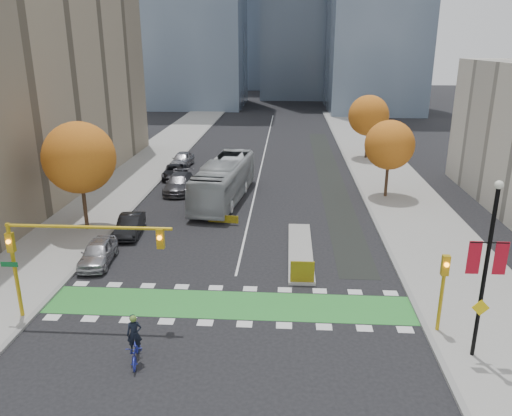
# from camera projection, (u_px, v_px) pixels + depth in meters

# --- Properties ---
(ground) EXTENTS (300.00, 300.00, 0.00)m
(ground) POSITION_uv_depth(u_px,v_px,m) (226.00, 319.00, 25.62)
(ground) COLOR black
(ground) RESTS_ON ground
(sidewalk_west) EXTENTS (7.00, 120.00, 0.15)m
(sidewalk_west) POSITION_uv_depth(u_px,v_px,m) (105.00, 198.00, 45.36)
(sidewalk_west) COLOR gray
(sidewalk_west) RESTS_ON ground
(sidewalk_east) EXTENTS (7.00, 120.00, 0.15)m
(sidewalk_east) POSITION_uv_depth(u_px,v_px,m) (406.00, 204.00, 43.70)
(sidewalk_east) COLOR gray
(sidewalk_east) RESTS_ON ground
(curb_west) EXTENTS (0.30, 120.00, 0.16)m
(curb_west) POSITION_uv_depth(u_px,v_px,m) (143.00, 198.00, 45.14)
(curb_west) COLOR gray
(curb_west) RESTS_ON ground
(curb_east) EXTENTS (0.30, 120.00, 0.16)m
(curb_east) POSITION_uv_depth(u_px,v_px,m) (366.00, 203.00, 43.91)
(curb_east) COLOR gray
(curb_east) RESTS_ON ground
(bike_crossing) EXTENTS (20.00, 3.00, 0.01)m
(bike_crossing) POSITION_uv_depth(u_px,v_px,m) (229.00, 305.00, 27.04)
(bike_crossing) COLOR #2C8732
(bike_crossing) RESTS_ON ground
(centre_line) EXTENTS (0.15, 70.00, 0.01)m
(centre_line) POSITION_uv_depth(u_px,v_px,m) (264.00, 154.00, 63.48)
(centre_line) COLOR silver
(centre_line) RESTS_ON ground
(bike_lane_paint) EXTENTS (2.50, 50.00, 0.01)m
(bike_lane_paint) POSITION_uv_depth(u_px,v_px,m) (329.00, 175.00, 53.55)
(bike_lane_paint) COLOR black
(bike_lane_paint) RESTS_ON ground
(median_island) EXTENTS (1.60, 10.00, 0.16)m
(median_island) POSITION_uv_depth(u_px,v_px,m) (300.00, 251.00, 33.87)
(median_island) COLOR gray
(median_island) RESTS_ON ground
(hazard_board) EXTENTS (1.40, 0.12, 1.30)m
(hazard_board) POSITION_uv_depth(u_px,v_px,m) (302.00, 272.00, 29.09)
(hazard_board) COLOR yellow
(hazard_board) RESTS_ON median_island
(tree_west) EXTENTS (5.20, 5.20, 8.22)m
(tree_west) POSITION_uv_depth(u_px,v_px,m) (79.00, 158.00, 35.94)
(tree_west) COLOR #332114
(tree_west) RESTS_ON ground
(tree_east_near) EXTENTS (4.40, 4.40, 7.08)m
(tree_east_near) POSITION_uv_depth(u_px,v_px,m) (389.00, 145.00, 44.17)
(tree_east_near) COLOR #332114
(tree_east_near) RESTS_ON ground
(tree_east_far) EXTENTS (4.80, 4.80, 7.65)m
(tree_east_far) POSITION_uv_depth(u_px,v_px,m) (369.00, 116.00, 59.16)
(tree_east_far) COLOR #332114
(tree_east_far) RESTS_ON ground
(traffic_signal_west) EXTENTS (8.53, 0.56, 5.20)m
(traffic_signal_west) POSITION_uv_depth(u_px,v_px,m) (62.00, 247.00, 24.34)
(traffic_signal_west) COLOR #BF9914
(traffic_signal_west) RESTS_ON ground
(traffic_signal_east) EXTENTS (0.35, 0.43, 4.10)m
(traffic_signal_east) POSITION_uv_depth(u_px,v_px,m) (443.00, 282.00, 23.63)
(traffic_signal_east) COLOR #BF9914
(traffic_signal_east) RESTS_ON ground
(banner_lamppost) EXTENTS (1.65, 0.36, 8.28)m
(banner_lamppost) POSITION_uv_depth(u_px,v_px,m) (486.00, 264.00, 21.08)
(banner_lamppost) COLOR black
(banner_lamppost) RESTS_ON ground
(cyclist) EXTENTS (1.09, 2.12, 2.33)m
(cyclist) POSITION_uv_depth(u_px,v_px,m) (135.00, 347.00, 21.99)
(cyclist) COLOR #222A9E
(cyclist) RESTS_ON ground
(bus) EXTENTS (4.53, 13.38, 3.65)m
(bus) POSITION_uv_depth(u_px,v_px,m) (224.00, 180.00, 44.37)
(bus) COLOR #A8ADB0
(bus) RESTS_ON ground
(parked_car_a) EXTENTS (2.20, 4.61, 1.52)m
(parked_car_a) POSITION_uv_depth(u_px,v_px,m) (98.00, 252.00, 31.89)
(parked_car_a) COLOR #A9A9AF
(parked_car_a) RESTS_ON ground
(parked_car_b) EXTENTS (1.99, 4.57, 1.46)m
(parked_car_b) POSITION_uv_depth(u_px,v_px,m) (130.00, 225.00, 36.72)
(parked_car_b) COLOR black
(parked_car_b) RESTS_ON ground
(parked_car_c) EXTENTS (2.47, 5.75, 1.65)m
(parked_car_c) POSITION_uv_depth(u_px,v_px,m) (179.00, 183.00, 47.22)
(parked_car_c) COLOR #4D4C52
(parked_car_c) RESTS_ON ground
(parked_car_d) EXTENTS (2.61, 4.99, 1.34)m
(parked_car_d) POSITION_uv_depth(u_px,v_px,m) (175.00, 172.00, 52.09)
(parked_car_d) COLOR black
(parked_car_d) RESTS_ON ground
(parked_car_e) EXTENTS (2.28, 5.00, 1.66)m
(parked_car_e) POSITION_uv_depth(u_px,v_px,m) (182.00, 159.00, 56.79)
(parked_car_e) COLOR #A1A1A6
(parked_car_e) RESTS_ON ground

